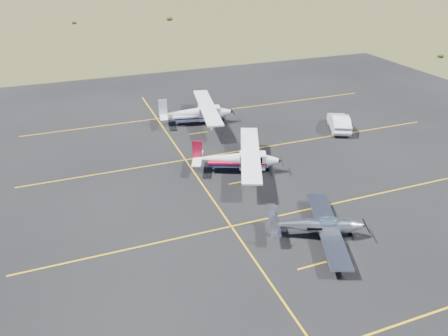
{
  "coord_description": "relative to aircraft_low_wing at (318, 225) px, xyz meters",
  "views": [
    {
      "loc": [
        -15.23,
        -20.74,
        17.07
      ],
      "look_at": [
        -4.47,
        7.4,
        1.6
      ],
      "focal_mm": 35.0,
      "sensor_mm": 36.0,
      "label": 1
    }
  ],
  "objects": [
    {
      "name": "aircraft_low_wing",
      "position": [
        0.0,
        0.0,
        0.0
      ],
      "size": [
        6.25,
        8.38,
        1.85
      ],
      "rotation": [
        0.0,
        0.0,
        -0.38
      ],
      "color": "#BBBDC2",
      "rests_on": "apron"
    },
    {
      "name": "aircraft_cessna",
      "position": [
        -1.36,
        10.43,
        0.33
      ],
      "size": [
        7.75,
        10.49,
        2.73
      ],
      "rotation": [
        0.0,
        0.0,
        -0.39
      ],
      "color": "white",
      "rests_on": "apron"
    },
    {
      "name": "ground",
      "position": [
        1.18,
        1.08,
        -0.89
      ],
      "size": [
        1600.0,
        1600.0,
        0.0
      ],
      "primitive_type": "plane",
      "color": "#383D1C",
      "rests_on": "ground"
    },
    {
      "name": "apron",
      "position": [
        1.18,
        8.08,
        -0.89
      ],
      "size": [
        72.0,
        72.0,
        0.02
      ],
      "primitive_type": "cube",
      "color": "black",
      "rests_on": "ground"
    },
    {
      "name": "sedan",
      "position": [
        11.98,
        15.33,
        -0.05
      ],
      "size": [
        3.66,
        5.26,
        1.64
      ],
      "primitive_type": "imported",
      "rotation": [
        0.0,
        0.0,
        2.71
      ],
      "color": "white",
      "rests_on": "apron"
    },
    {
      "name": "aircraft_plain",
      "position": [
        -1.16,
        22.14,
        0.39
      ],
      "size": [
        7.06,
        11.42,
        2.88
      ],
      "rotation": [
        0.0,
        0.0,
        -0.18
      ],
      "color": "white",
      "rests_on": "apron"
    }
  ]
}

